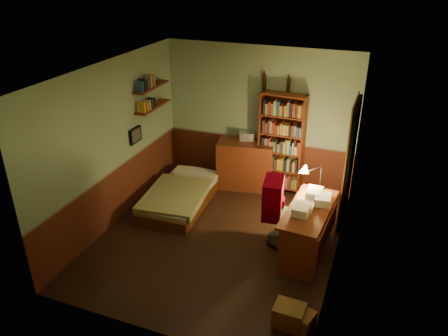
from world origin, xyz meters
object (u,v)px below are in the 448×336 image
(bed, at_px, (180,191))
(desk_lamp, at_px, (321,171))
(dresser, at_px, (245,165))
(bookshelf, at_px, (281,144))
(cardboard_box_b, at_px, (300,319))
(mini_stereo, at_px, (247,136))
(cardboard_box_a, at_px, (289,315))
(office_chair, at_px, (286,213))
(desk, at_px, (307,230))

(bed, relative_size, desk_lamp, 2.82)
(dresser, bearing_deg, bed, -139.68)
(bookshelf, bearing_deg, cardboard_box_b, -65.91)
(mini_stereo, distance_m, cardboard_box_a, 3.69)
(bookshelf, height_order, cardboard_box_b, bookshelf)
(bookshelf, relative_size, office_chair, 1.77)
(dresser, relative_size, desk, 0.75)
(bookshelf, bearing_deg, desk, -57.82)
(dresser, height_order, desk, dresser)
(bookshelf, bearing_deg, desk_lamp, -44.25)
(bookshelf, xyz_separation_m, cardboard_box_a, (0.95, -3.17, -0.79))
(bed, height_order, cardboard_box_a, bed)
(dresser, bearing_deg, mini_stereo, 93.39)
(desk_lamp, distance_m, cardboard_box_a, 2.33)
(cardboard_box_b, bearing_deg, bookshelf, 108.78)
(bed, bearing_deg, cardboard_box_a, -43.23)
(desk_lamp, height_order, cardboard_box_a, desk_lamp)
(bed, relative_size, bookshelf, 0.93)
(desk, relative_size, office_chair, 1.30)
(mini_stereo, height_order, cardboard_box_a, mini_stereo)
(bookshelf, relative_size, desk_lamp, 3.01)
(dresser, xyz_separation_m, bookshelf, (0.63, 0.08, 0.47))
(desk_lamp, height_order, cardboard_box_b, desk_lamp)
(mini_stereo, distance_m, bookshelf, 0.67)
(bed, bearing_deg, bookshelf, 33.62)
(dresser, bearing_deg, desk_lamp, -41.81)
(dresser, bearing_deg, cardboard_box_a, -72.70)
(dresser, height_order, cardboard_box_a, dresser)
(bed, distance_m, desk, 2.40)
(mini_stereo, bearing_deg, cardboard_box_a, -85.56)
(bed, distance_m, mini_stereo, 1.59)
(bed, height_order, mini_stereo, mini_stereo)
(mini_stereo, relative_size, bookshelf, 0.15)
(bookshelf, xyz_separation_m, desk, (0.84, -1.67, -0.56))
(dresser, bearing_deg, desk, -56.76)
(bookshelf, bearing_deg, dresser, -167.05)
(dresser, relative_size, office_chair, 0.97)
(bed, bearing_deg, cardboard_box_b, -41.74)
(office_chair, bearing_deg, dresser, 118.46)
(mini_stereo, bearing_deg, bookshelf, -25.65)
(bed, xyz_separation_m, desk, (2.34, -0.55, 0.11))
(bed, relative_size, cardboard_box_b, 5.45)
(mini_stereo, xyz_separation_m, desk, (1.51, -1.71, -0.61))
(bed, xyz_separation_m, cardboard_box_a, (2.44, -2.06, -0.12))
(dresser, xyz_separation_m, office_chair, (1.13, -1.49, 0.07))
(mini_stereo, bearing_deg, desk_lamp, -56.95)
(cardboard_box_a, relative_size, cardboard_box_b, 1.13)
(office_chair, height_order, cardboard_box_a, office_chair)
(desk, bearing_deg, dresser, 137.26)
(cardboard_box_b, bearing_deg, mini_stereo, 118.48)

